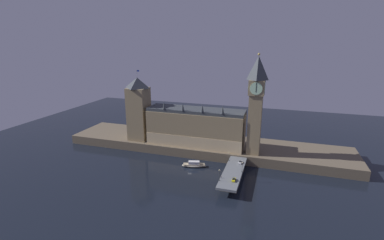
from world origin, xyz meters
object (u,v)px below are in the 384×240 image
Objects in this scene: clock_tower at (256,103)px; boat_upstream at (194,165)px; street_lamp_far at (229,155)px; victoria_tower at (139,109)px; street_lamp_mid at (242,166)px; car_southbound_trail at (240,162)px; car_southbound_lead at (234,180)px; street_lamp_near at (219,174)px; pedestrian_near_rail at (221,177)px.

boat_upstream is at bearing -151.47° from clock_tower.
victoria_tower is at bearing 165.88° from street_lamp_far.
street_lamp_mid is 36.66m from boat_upstream.
car_southbound_trail reaches higher than boat_upstream.
car_southbound_lead is 13.07m from street_lamp_mid.
clock_tower is 16.06× the size of car_southbound_lead.
car_southbound_lead is 9.09m from street_lamp_near.
clock_tower is 91.06m from victoria_tower.
car_southbound_trail is at bearing -108.90° from clock_tower.
car_southbound_trail is at bearing 72.80° from pedestrian_near_rail.
victoria_tower is 90.26m from car_southbound_trail.
car_southbound_lead is (84.15, -46.13, -25.01)m from victoria_tower.
car_southbound_lead is 0.64× the size of street_lamp_mid.
street_lamp_near is (-7.92, -27.70, 3.74)m from car_southbound_trail.
street_lamp_far is (-7.92, 26.96, 3.24)m from car_southbound_lead.
car_southbound_lead is 2.74× the size of pedestrian_near_rail.
car_southbound_lead is 28.29m from street_lamp_far.
street_lamp_far is at bearing -14.12° from victoria_tower.
clock_tower reaches higher than car_southbound_lead.
street_lamp_near is (-14.04, -45.56, -32.92)m from clock_tower.
victoria_tower reaches higher than pedestrian_near_rail.
boat_upstream is (-23.14, -4.09, -8.49)m from street_lamp_far.
car_southbound_lead is at bearing -73.63° from street_lamp_far.
car_southbound_lead is at bearing -7.01° from pedestrian_near_rail.
pedestrian_near_rail is 0.22× the size of street_lamp_near.
street_lamp_far is (-0.40, 26.04, 3.10)m from pedestrian_near_rail.
street_lamp_far is at bearing 90.00° from street_lamp_near.
car_southbound_lead is at bearing 17.37° from street_lamp_near.
boat_upstream is at bearing -175.67° from car_southbound_trail.
victoria_tower is 92.89m from street_lamp_near.
clock_tower reaches higher than street_lamp_near.
clock_tower is 39.64m from street_lamp_far.
car_southbound_lead is at bearing -36.37° from boat_upstream.
clock_tower is 10.24× the size of street_lamp_mid.
victoria_tower reaches higher than street_lamp_mid.
victoria_tower is 8.86× the size of street_lamp_far.
street_lamp_far is (76.23, -19.17, -21.77)m from victoria_tower.
street_lamp_near is (-7.92, -2.48, 3.71)m from car_southbound_lead.
street_lamp_far is at bearing 126.34° from street_lamp_mid.
street_lamp_far is (-10.83, 14.72, -0.29)m from street_lamp_mid.
street_lamp_far reaches higher than car_southbound_trail.
pedestrian_near_rail is (-13.64, -42.15, -36.48)m from clock_tower.
pedestrian_near_rail is (-7.52, -24.30, 0.17)m from car_southbound_trail.
street_lamp_mid is at bearing 53.66° from street_lamp_near.
street_lamp_near is at bearing -105.96° from car_southbound_trail.
clock_tower is at bearing 72.07° from pedestrian_near_rail.
car_southbound_lead is 25.22m from car_southbound_trail.
boat_upstream is (-23.14, 25.35, -8.96)m from street_lamp_near.
street_lamp_far is at bearing 167.61° from car_southbound_trail.
clock_tower is 3.97× the size of boat_upstream.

